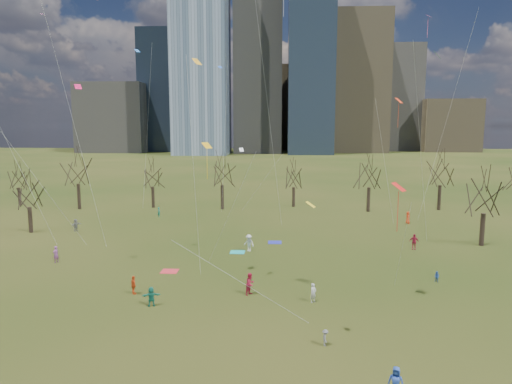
{
  "coord_description": "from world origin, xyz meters",
  "views": [
    {
      "loc": [
        2.25,
        -34.85,
        13.79
      ],
      "look_at": [
        0.0,
        12.0,
        7.0
      ],
      "focal_mm": 32.0,
      "sensor_mm": 36.0,
      "label": 1
    }
  ],
  "objects_px": {
    "blanket_teal": "(237,252)",
    "person_4": "(134,285)",
    "person_0": "(396,382)",
    "person_2": "(250,284)",
    "blanket_crimson": "(170,271)",
    "person_1": "(313,293)",
    "blanket_navy": "(275,242)"
  },
  "relations": [
    {
      "from": "blanket_teal",
      "to": "person_4",
      "type": "bearing_deg",
      "value": -119.76
    },
    {
      "from": "blanket_crimson",
      "to": "blanket_navy",
      "type": "bearing_deg",
      "value": 48.97
    },
    {
      "from": "blanket_crimson",
      "to": "person_4",
      "type": "bearing_deg",
      "value": -104.36
    },
    {
      "from": "blanket_crimson",
      "to": "person_2",
      "type": "relative_size",
      "value": 0.87
    },
    {
      "from": "person_2",
      "to": "person_4",
      "type": "height_order",
      "value": "person_2"
    },
    {
      "from": "person_0",
      "to": "person_4",
      "type": "distance_m",
      "value": 22.54
    },
    {
      "from": "person_1",
      "to": "blanket_navy",
      "type": "bearing_deg",
      "value": 59.28
    },
    {
      "from": "blanket_crimson",
      "to": "person_4",
      "type": "relative_size",
      "value": 1.02
    },
    {
      "from": "blanket_teal",
      "to": "person_4",
      "type": "distance_m",
      "value": 15.04
    },
    {
      "from": "blanket_teal",
      "to": "blanket_crimson",
      "type": "relative_size",
      "value": 1.0
    },
    {
      "from": "blanket_navy",
      "to": "person_0",
      "type": "bearing_deg",
      "value": -78.36
    },
    {
      "from": "person_2",
      "to": "blanket_navy",
      "type": "bearing_deg",
      "value": 27.15
    },
    {
      "from": "person_2",
      "to": "blanket_crimson",
      "type": "bearing_deg",
      "value": 88.44
    },
    {
      "from": "blanket_teal",
      "to": "person_0",
      "type": "height_order",
      "value": "person_0"
    },
    {
      "from": "blanket_crimson",
      "to": "person_0",
      "type": "bearing_deg",
      "value": -50.15
    },
    {
      "from": "blanket_teal",
      "to": "blanket_crimson",
      "type": "xyz_separation_m",
      "value": [
        -5.91,
        -7.0,
        0.0
      ]
    },
    {
      "from": "person_2",
      "to": "person_4",
      "type": "distance_m",
      "value": 9.66
    },
    {
      "from": "blanket_navy",
      "to": "person_1",
      "type": "height_order",
      "value": "person_1"
    },
    {
      "from": "blanket_navy",
      "to": "person_2",
      "type": "relative_size",
      "value": 0.87
    },
    {
      "from": "blanket_teal",
      "to": "person_4",
      "type": "height_order",
      "value": "person_4"
    },
    {
      "from": "person_1",
      "to": "blanket_teal",
      "type": "bearing_deg",
      "value": 76.89
    },
    {
      "from": "person_0",
      "to": "blanket_crimson",
      "type": "bearing_deg",
      "value": 148.76
    },
    {
      "from": "blanket_navy",
      "to": "blanket_crimson",
      "type": "bearing_deg",
      "value": -131.03
    },
    {
      "from": "person_2",
      "to": "person_4",
      "type": "relative_size",
      "value": 1.17
    },
    {
      "from": "person_1",
      "to": "person_4",
      "type": "bearing_deg",
      "value": 135.63
    },
    {
      "from": "blanket_teal",
      "to": "blanket_crimson",
      "type": "height_order",
      "value": "same"
    },
    {
      "from": "blanket_teal",
      "to": "person_2",
      "type": "bearing_deg",
      "value": -80.19
    },
    {
      "from": "person_4",
      "to": "blanket_crimson",
      "type": "bearing_deg",
      "value": -50.76
    },
    {
      "from": "person_0",
      "to": "person_1",
      "type": "distance_m",
      "value": 13.01
    },
    {
      "from": "blanket_teal",
      "to": "blanket_crimson",
      "type": "bearing_deg",
      "value": -130.18
    },
    {
      "from": "blanket_teal",
      "to": "person_1",
      "type": "bearing_deg",
      "value": -62.7
    },
    {
      "from": "person_0",
      "to": "person_2",
      "type": "xyz_separation_m",
      "value": [
        -8.31,
        13.99,
        0.1
      ]
    }
  ]
}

